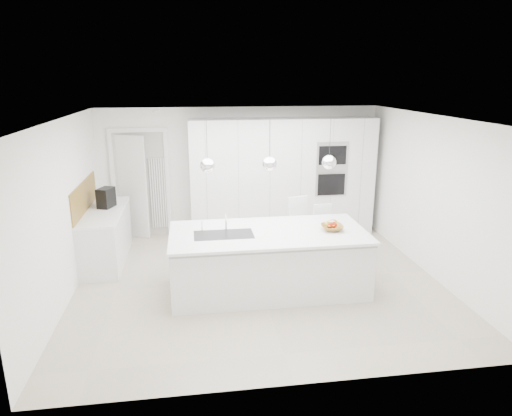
{
  "coord_description": "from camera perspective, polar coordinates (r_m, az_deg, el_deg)",
  "views": [
    {
      "loc": [
        -0.97,
        -6.41,
        3.05
      ],
      "look_at": [
        0.0,
        0.3,
        1.1
      ],
      "focal_mm": 32.0,
      "sensor_mm": 36.0,
      "label": 1
    }
  ],
  "objects": [
    {
      "name": "hallway_door",
      "position": [
        9.15,
        -15.75,
        2.53
      ],
      "size": [
        0.76,
        0.38,
        2.0
      ],
      "primitive_type": "cube",
      "rotation": [
        0.0,
        0.0,
        -0.44
      ],
      "color": "white",
      "rests_on": "floor"
    },
    {
      "name": "pendant_right",
      "position": [
        6.51,
        9.12,
        5.66
      ],
      "size": [
        0.2,
        0.2,
        0.2
      ],
      "primitive_type": "sphere",
      "color": "white",
      "rests_on": "ceiling"
    },
    {
      "name": "apple_b",
      "position": [
        6.7,
        9.23,
        -2.23
      ],
      "size": [
        0.09,
        0.09,
        0.09
      ],
      "primitive_type": "sphere",
      "color": "#AA1B05",
      "rests_on": "fruit_bowl"
    },
    {
      "name": "oven_stack",
      "position": [
        8.88,
        9.46,
        4.8
      ],
      "size": [
        0.62,
        0.04,
        1.05
      ],
      "primitive_type": null,
      "color": "#A5A5A8",
      "rests_on": "tall_cabinets"
    },
    {
      "name": "radiator",
      "position": [
        9.16,
        -12.12,
        1.8
      ],
      "size": [
        0.32,
        0.04,
        1.4
      ],
      "primitive_type": null,
      "color": "white",
      "rests_on": "floor"
    },
    {
      "name": "left_base_cabinets",
      "position": [
        8.18,
        -18.22,
        -3.46
      ],
      "size": [
        0.6,
        1.8,
        0.86
      ],
      "primitive_type": "cube",
      "color": "white",
      "rests_on": "floor"
    },
    {
      "name": "bar_stool_left",
      "position": [
        7.67,
        5.42,
        -2.97
      ],
      "size": [
        0.51,
        0.6,
        1.12
      ],
      "primitive_type": null,
      "rotation": [
        0.0,
        0.0,
        0.31
      ],
      "color": "white",
      "rests_on": "floor"
    },
    {
      "name": "apple_a",
      "position": [
        6.75,
        9.73,
        -2.11
      ],
      "size": [
        0.09,
        0.09,
        0.09
      ],
      "primitive_type": "sphere",
      "color": "#AA1B05",
      "rests_on": "fruit_bowl"
    },
    {
      "name": "left_worktop",
      "position": [
        8.05,
        -18.5,
        -0.44
      ],
      "size": [
        0.62,
        1.82,
        0.04
      ],
      "primitive_type": "cube",
      "color": "white",
      "rests_on": "left_base_cabinets"
    },
    {
      "name": "oak_backsplash",
      "position": [
        8.04,
        -20.68,
        1.33
      ],
      "size": [
        0.02,
        1.8,
        0.5
      ],
      "primitive_type": "cube",
      "color": "olive",
      "rests_on": "wall_left"
    },
    {
      "name": "pendant_left",
      "position": [
        6.22,
        -6.08,
        5.3
      ],
      "size": [
        0.2,
        0.2,
        0.2
      ],
      "primitive_type": "sphere",
      "color": "white",
      "rests_on": "ceiling"
    },
    {
      "name": "island_tap",
      "position": [
        6.64,
        -3.78,
        -1.53
      ],
      "size": [
        0.02,
        0.02,
        0.3
      ],
      "primitive_type": "cylinder",
      "color": "white",
      "rests_on": "island_worktop"
    },
    {
      "name": "doorway_frame",
      "position": [
        9.16,
        -14.17,
        2.79
      ],
      "size": [
        1.11,
        0.08,
        2.13
      ],
      "primitive_type": null,
      "color": "white",
      "rests_on": "floor"
    },
    {
      "name": "floor",
      "position": [
        7.16,
        0.35,
        -9.15
      ],
      "size": [
        5.5,
        5.5,
        0.0
      ],
      "primitive_type": "plane",
      "color": "#B8AB93",
      "rests_on": "ground"
    },
    {
      "name": "tall_cabinets",
      "position": [
        8.99,
        3.32,
        3.83
      ],
      "size": [
        3.6,
        0.6,
        2.3
      ],
      "primitive_type": "cube",
      "color": "white",
      "rests_on": "floor"
    },
    {
      "name": "fruit_bowl",
      "position": [
        6.74,
        9.49,
        -2.44
      ],
      "size": [
        0.35,
        0.35,
        0.08
      ],
      "primitive_type": "imported",
      "rotation": [
        0.0,
        0.0,
        -0.1
      ],
      "color": "olive",
      "rests_on": "island_worktop"
    },
    {
      "name": "island_worktop",
      "position": [
        6.62,
        1.54,
        -3.1
      ],
      "size": [
        2.84,
        1.4,
        0.04
      ],
      "primitive_type": "cube",
      "color": "white",
      "rests_on": "island_base"
    },
    {
      "name": "ceiling",
      "position": [
        6.5,
        0.39,
        11.2
      ],
      "size": [
        5.5,
        5.5,
        0.0
      ],
      "primitive_type": "plane",
      "rotation": [
        3.14,
        0.0,
        0.0
      ],
      "color": "white",
      "rests_on": "wall_back"
    },
    {
      "name": "island_base",
      "position": [
        6.73,
        1.58,
        -6.86
      ],
      "size": [
        2.8,
        1.2,
        0.86
      ],
      "primitive_type": "cube",
      "color": "white",
      "rests_on": "floor"
    },
    {
      "name": "espresso_machine",
      "position": [
        8.19,
        -18.24,
        1.23
      ],
      "size": [
        0.3,
        0.37,
        0.34
      ],
      "primitive_type": "cube",
      "rotation": [
        0.0,
        0.0,
        -0.37
      ],
      "color": "black",
      "rests_on": "left_worktop"
    },
    {
      "name": "island_sink",
      "position": [
        6.52,
        -4.04,
        -4.01
      ],
      "size": [
        0.84,
        0.44,
        0.18
      ],
      "primitive_type": null,
      "color": "#3F3F42",
      "rests_on": "island_worktop"
    },
    {
      "name": "pendant_mid",
      "position": [
        6.31,
        1.69,
        5.53
      ],
      "size": [
        0.2,
        0.2,
        0.2
      ],
      "primitive_type": "sphere",
      "color": "white",
      "rests_on": "ceiling"
    },
    {
      "name": "bar_stool_right",
      "position": [
        7.74,
        8.48,
        -3.39
      ],
      "size": [
        0.34,
        0.46,
        1.0
      ],
      "primitive_type": null,
      "rotation": [
        0.0,
        0.0,
        0.02
      ],
      "color": "white",
      "rests_on": "floor"
    },
    {
      "name": "wall_back",
      "position": [
        9.14,
        -1.98,
        4.69
      ],
      "size": [
        5.5,
        0.0,
        5.5
      ],
      "primitive_type": "plane",
      "rotation": [
        1.57,
        0.0,
        0.0
      ],
      "color": "white",
      "rests_on": "ground"
    },
    {
      "name": "banana_bunch",
      "position": [
        6.69,
        9.41,
        -1.86
      ],
      "size": [
        0.24,
        0.17,
        0.22
      ],
      "primitive_type": "torus",
      "rotation": [
        1.22,
        0.0,
        0.35
      ],
      "color": "gold",
      "rests_on": "fruit_bowl"
    },
    {
      "name": "wall_left",
      "position": [
        6.89,
        -22.88,
        -0.39
      ],
      "size": [
        0.0,
        5.0,
        5.0
      ],
      "primitive_type": "plane",
      "rotation": [
        1.57,
        0.0,
        1.57
      ],
      "color": "white",
      "rests_on": "ground"
    }
  ]
}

